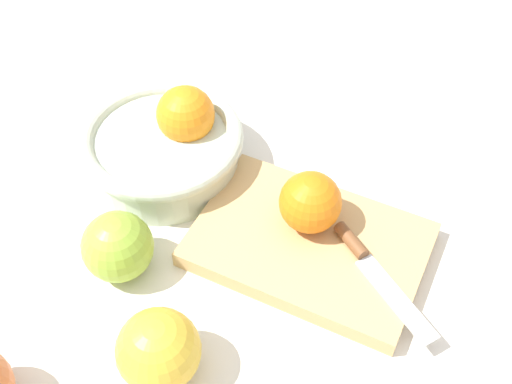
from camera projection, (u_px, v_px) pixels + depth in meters
name	position (u px, v px, depth m)	size (l,w,h in m)	color
ground_plane	(204.00, 279.00, 0.68)	(2.40, 2.40, 0.00)	silver
bowl	(165.00, 145.00, 0.76)	(0.19, 0.19, 0.10)	beige
cutting_board	(309.00, 244.00, 0.69)	(0.24, 0.16, 0.02)	tan
orange_on_board	(310.00, 202.00, 0.68)	(0.07, 0.07, 0.07)	orange
knife	(370.00, 264.00, 0.66)	(0.13, 0.11, 0.01)	silver
apple_front_center	(159.00, 350.00, 0.58)	(0.08, 0.08, 0.08)	gold
apple_mid_left	(118.00, 247.00, 0.66)	(0.07, 0.07, 0.07)	#8EB738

